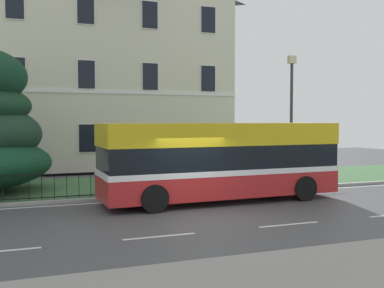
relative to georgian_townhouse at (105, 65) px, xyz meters
name	(u,v)px	position (x,y,z in m)	size (l,w,h in m)	color
ground_plane	(191,210)	(0.28, -16.13, -6.84)	(60.00, 56.00, 0.18)	#45464A
georgian_townhouse	(105,65)	(0.00, 0.00, 0.00)	(14.96, 9.92, 13.35)	beige
iron_verge_railing	(158,181)	(0.00, -13.01, -6.20)	(16.30, 0.04, 0.97)	black
single_decker_bus	(221,160)	(1.96, -14.89, -5.25)	(9.28, 2.92, 2.99)	#B42222
street_lamp_post	(291,109)	(6.96, -11.95, -3.20)	(0.36, 0.24, 6.05)	#333338
litter_bin	(153,178)	(-0.14, -12.67, -6.13)	(0.53, 0.53, 1.13)	black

